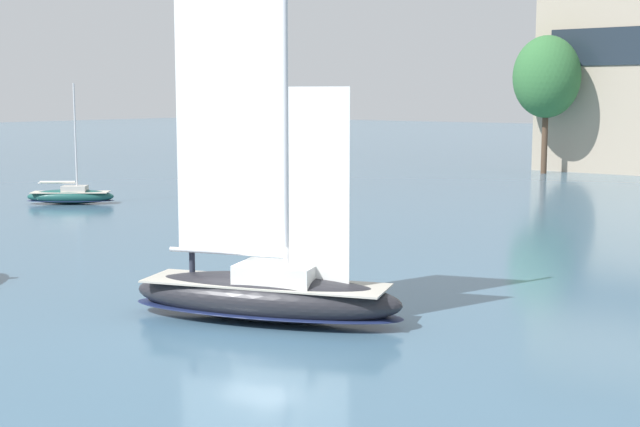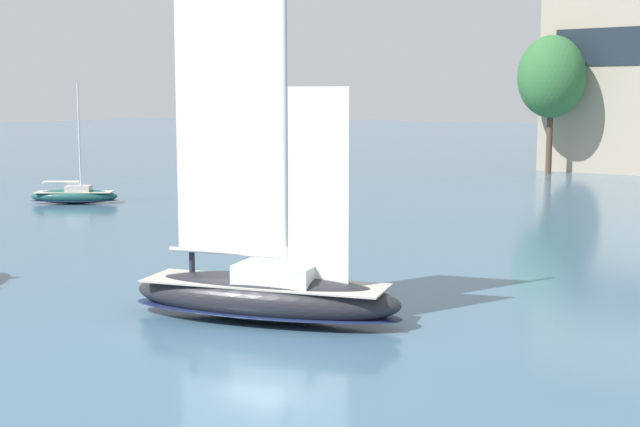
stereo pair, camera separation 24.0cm
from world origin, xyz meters
The scene contains 4 objects.
ground_plane centered at (0.00, 0.00, 0.00)m, with size 400.00×400.00×0.00m, color #42667F.
tree_shore_left centered at (-15.44, 58.45, 9.09)m, with size 6.31×6.31×12.99m.
sailboat_main centered at (0.01, 0.00, 1.03)m, with size 9.73×5.63×12.91m.
sailboat_moored_far_slip centered at (-31.52, 16.09, 0.56)m, with size 5.69×5.06×8.23m.
Camera 2 is at (19.11, -21.67, 7.41)m, focal length 50.00 mm.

